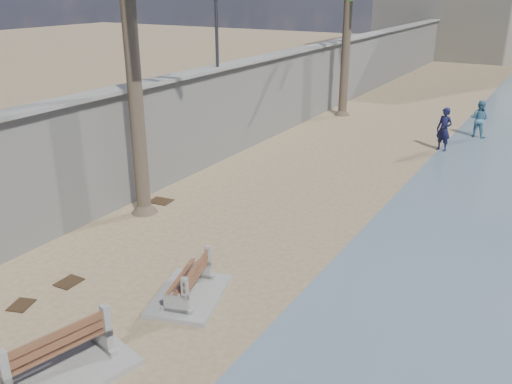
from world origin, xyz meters
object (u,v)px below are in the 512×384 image
at_px(bench_far, 189,283).
at_px(person_a, 444,126).
at_px(person_b, 479,117).
at_px(bench_near, 54,355).

relative_size(bench_far, person_a, 1.13).
distance_m(bench_far, person_a, 14.62).
bearing_deg(bench_far, person_b, 80.08).
bearing_deg(bench_far, bench_near, -97.97).
xyz_separation_m(bench_far, person_a, (2.17, 14.44, 0.66)).
height_order(person_a, person_b, person_a).
height_order(bench_near, bench_far, bench_near).
bearing_deg(bench_near, person_b, 80.38).
relative_size(bench_near, person_b, 1.53).
distance_m(bench_near, person_b, 20.97).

